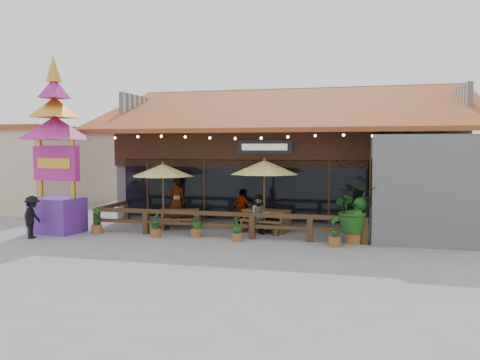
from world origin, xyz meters
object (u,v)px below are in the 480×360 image
(umbrella_right, at_px, (264,168))
(picnic_table_right, at_px, (267,217))
(umbrella_left, at_px, (163,170))
(picnic_table_left, at_px, (180,216))
(thai_sign_tower, at_px, (55,133))
(tropical_plant, at_px, (354,210))
(pedestrian, at_px, (32,217))

(umbrella_right, height_order, picnic_table_right, umbrella_right)
(umbrella_left, xyz_separation_m, umbrella_right, (3.99, 0.11, 0.15))
(picnic_table_left, bearing_deg, thai_sign_tower, -154.32)
(umbrella_right, distance_m, tropical_plant, 3.75)
(thai_sign_tower, xyz_separation_m, tropical_plant, (10.76, 0.52, -2.61))
(umbrella_right, relative_size, tropical_plant, 1.65)
(tropical_plant, xyz_separation_m, pedestrian, (-10.96, -1.69, -0.36))
(picnic_table_right, relative_size, thai_sign_tower, 0.29)
(umbrella_right, distance_m, picnic_table_left, 3.93)
(thai_sign_tower, height_order, tropical_plant, thai_sign_tower)
(umbrella_right, bearing_deg, picnic_table_left, 177.64)
(tropical_plant, bearing_deg, umbrella_right, 157.98)
(thai_sign_tower, bearing_deg, picnic_table_right, 15.02)
(thai_sign_tower, relative_size, pedestrian, 4.71)
(umbrella_left, bearing_deg, tropical_plant, -9.40)
(picnic_table_left, relative_size, thai_sign_tower, 0.26)
(umbrella_right, xyz_separation_m, picnic_table_left, (-3.42, 0.14, -1.94))
(umbrella_right, relative_size, picnic_table_right, 1.55)
(umbrella_right, xyz_separation_m, picnic_table_right, (0.05, 0.20, -1.88))
(umbrella_left, height_order, umbrella_right, umbrella_right)
(picnic_table_right, distance_m, tropical_plant, 3.58)
(tropical_plant, relative_size, pedestrian, 1.30)
(umbrella_right, height_order, pedestrian, umbrella_right)
(pedestrian, bearing_deg, umbrella_right, -81.60)
(pedestrian, bearing_deg, thai_sign_tower, -22.15)
(umbrella_right, distance_m, picnic_table_right, 1.89)
(thai_sign_tower, bearing_deg, pedestrian, -99.28)
(tropical_plant, height_order, pedestrian, tropical_plant)
(picnic_table_left, bearing_deg, pedestrian, -143.80)
(picnic_table_right, height_order, pedestrian, pedestrian)
(picnic_table_left, height_order, tropical_plant, tropical_plant)
(thai_sign_tower, distance_m, pedestrian, 3.20)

